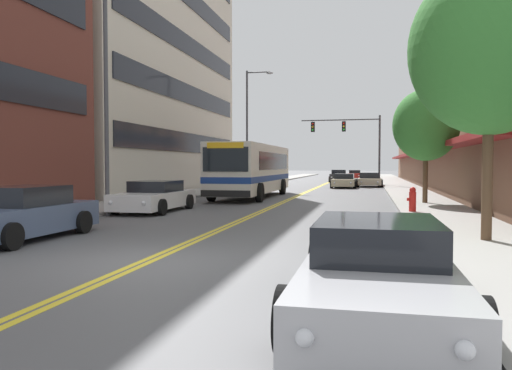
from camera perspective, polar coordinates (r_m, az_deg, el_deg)
name	(u,v)px	position (r m, az deg, el deg)	size (l,w,h in m)	color
ground_plane	(321,186)	(46.30, 7.45, -0.08)	(240.00, 240.00, 0.00)	#565659
sidewalk_left	(247,184)	(47.47, -0.99, 0.08)	(2.98, 106.00, 0.13)	#9E9B96
sidewalk_right	(400,186)	(46.18, 16.12, -0.08)	(2.98, 106.00, 0.13)	#9E9B96
centre_line	(321,186)	(46.30, 7.45, -0.08)	(0.34, 106.00, 0.01)	yellow
office_tower_left	(113,26)	(41.09, -16.01, 17.09)	(12.08, 24.17, 24.92)	beige
storefront_row_right	(469,135)	(46.89, 23.20, 5.24)	(9.10, 68.00, 8.93)	brown
city_bus	(253,168)	(29.72, -0.39, 1.95)	(2.89, 11.41, 3.06)	silver
car_slate_blue_parked_left_near	(21,215)	(14.19, -25.30, -3.11)	(2.03, 4.78, 1.37)	#475675
car_navy_parked_left_mid	(258,181)	(39.78, 0.28, 0.41)	(2.13, 4.48, 1.26)	#19234C
car_white_parked_left_far	(155,197)	(21.05, -11.50, -1.35)	(2.15, 4.90, 1.26)	white
car_silver_parked_right_foreground	(377,271)	(6.61, 13.70, -9.50)	(2.04, 4.86, 1.22)	#B7B7BC
car_champagne_parked_right_mid	(370,180)	(45.09, 12.85, 0.55)	(2.21, 4.38, 1.23)	beige
car_red_moving_lead	(355,175)	(68.43, 11.22, 1.15)	(1.96, 4.27, 1.21)	maroon
car_charcoal_moving_second	(339,176)	(56.55, 9.43, 0.99)	(1.98, 4.59, 1.37)	#232328
car_beige_moving_third	(344,181)	(42.48, 10.03, 0.45)	(2.09, 4.70, 1.18)	#BCAD89
traffic_signal_mast	(352,136)	(46.27, 10.88, 5.57)	(7.14, 0.38, 6.37)	#47474C
street_lamp_left_near	(111,75)	(19.73, -16.23, 11.95)	(1.88, 0.28, 9.07)	#47474C
street_lamp_left_far	(250,120)	(40.31, -0.67, 7.40)	(2.23, 0.28, 9.45)	#47474C
street_tree_right_near	(490,48)	(13.35, 25.15, 13.97)	(3.73, 3.73, 6.60)	brown
street_tree_right_mid	(426,125)	(25.01, 18.85, 6.49)	(3.08, 3.08, 5.37)	brown
fire_hydrant	(412,199)	(20.07, 17.45, -1.57)	(0.35, 0.27, 0.94)	red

